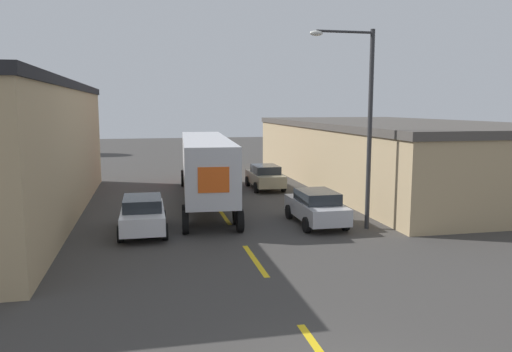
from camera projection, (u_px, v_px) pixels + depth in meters
road_centerline at (255, 260)px, 17.78m from camera, size 0.20×18.43×0.01m
warehouse_right at (393, 153)px, 35.15m from camera, size 12.71×27.49×4.41m
semi_truck at (204, 162)px, 28.30m from camera, size 3.59×16.12×3.77m
parked_car_right_far at (265, 176)px, 33.02m from camera, size 2.02×4.45×1.60m
parked_car_left_far at (143, 214)px, 21.49m from camera, size 2.02×4.45×1.60m
parked_car_right_mid at (316, 207)px, 23.06m from camera, size 2.02×4.45×1.60m
street_lamp at (363, 115)px, 21.69m from camera, size 2.92×0.32×8.71m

